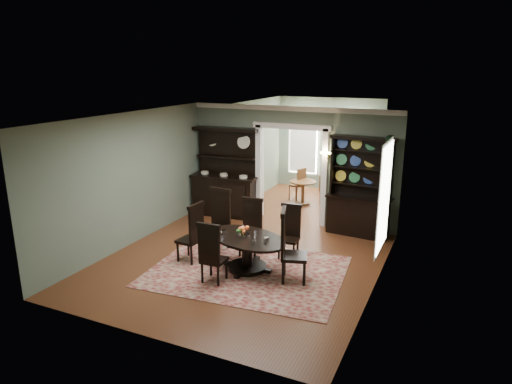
% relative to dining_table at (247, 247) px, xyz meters
% --- Properties ---
extents(room, '(5.51, 6.01, 3.01)m').
position_rel_dining_table_xyz_m(room, '(-0.28, 0.27, 1.09)').
color(room, brown).
rests_on(room, ground).
extents(parlor, '(3.51, 3.50, 3.01)m').
position_rel_dining_table_xyz_m(parlor, '(-0.28, 5.75, 1.03)').
color(parlor, brown).
rests_on(parlor, ground).
extents(doorway_trim, '(2.08, 0.25, 2.57)m').
position_rel_dining_table_xyz_m(doorway_trim, '(-0.28, 3.22, 1.13)').
color(doorway_trim, white).
rests_on(doorway_trim, floor).
extents(right_window, '(0.15, 1.47, 2.12)m').
position_rel_dining_table_xyz_m(right_window, '(2.42, 1.15, 1.11)').
color(right_window, white).
rests_on(right_window, wall_right).
extents(wall_sconce, '(0.27, 0.21, 0.21)m').
position_rel_dining_table_xyz_m(wall_sconce, '(0.67, 3.07, 1.40)').
color(wall_sconce, gold).
rests_on(wall_sconce, back_wall_right).
extents(rug, '(3.99, 3.10, 0.01)m').
position_rel_dining_table_xyz_m(rug, '(0.04, -0.10, -0.48)').
color(rug, maroon).
rests_on(rug, floor).
extents(dining_table, '(2.08, 2.08, 0.70)m').
position_rel_dining_table_xyz_m(dining_table, '(0.00, 0.00, 0.00)').
color(dining_table, black).
rests_on(dining_table, rug).
extents(centerpiece, '(1.30, 0.83, 0.21)m').
position_rel_dining_table_xyz_m(centerpiece, '(-0.09, -0.01, 0.27)').
color(centerpiece, silver).
rests_on(centerpiece, dining_table).
extents(chair_far_left, '(0.54, 0.51, 1.38)m').
position_rel_dining_table_xyz_m(chair_far_left, '(-1.06, 0.74, 0.24)').
color(chair_far_left, black).
rests_on(chair_far_left, rug).
extents(chair_far_mid, '(0.50, 0.48, 1.24)m').
position_rel_dining_table_xyz_m(chair_far_mid, '(-0.29, 0.80, 0.17)').
color(chair_far_mid, black).
rests_on(chair_far_mid, rug).
extents(chair_far_right, '(0.46, 0.44, 1.16)m').
position_rel_dining_table_xyz_m(chair_far_right, '(0.54, 0.98, 0.13)').
color(chair_far_right, black).
rests_on(chair_far_right, rug).
extents(chair_end_left, '(0.49, 0.51, 1.28)m').
position_rel_dining_table_xyz_m(chair_end_left, '(-1.18, -0.12, 0.19)').
color(chair_end_left, black).
rests_on(chair_end_left, rug).
extents(chair_end_right, '(0.63, 0.65, 1.42)m').
position_rel_dining_table_xyz_m(chair_end_right, '(0.91, -0.13, 0.26)').
color(chair_end_right, black).
rests_on(chair_end_right, rug).
extents(chair_near, '(0.47, 0.44, 1.22)m').
position_rel_dining_table_xyz_m(chair_near, '(-0.34, -0.84, 0.16)').
color(chair_near, black).
rests_on(chair_near, rug).
extents(sideboard, '(1.86, 0.77, 2.39)m').
position_rel_dining_table_xyz_m(sideboard, '(-2.07, 2.94, 0.35)').
color(sideboard, black).
rests_on(sideboard, floor).
extents(welsh_dresser, '(1.57, 0.69, 2.38)m').
position_rel_dining_table_xyz_m(welsh_dresser, '(1.56, 2.96, 0.38)').
color(welsh_dresser, black).
rests_on(welsh_dresser, floor).
extents(parlor_table, '(0.76, 0.76, 0.70)m').
position_rel_dining_table_xyz_m(parlor_table, '(-0.46, 4.73, -0.03)').
color(parlor_table, brown).
rests_on(parlor_table, parlor_floor).
extents(parlor_chair_left, '(0.48, 0.47, 1.02)m').
position_rel_dining_table_xyz_m(parlor_chair_left, '(-0.70, 5.02, 0.06)').
color(parlor_chair_left, brown).
rests_on(parlor_chair_left, parlor_floor).
extents(parlor_chair_right, '(0.42, 0.41, 0.90)m').
position_rel_dining_table_xyz_m(parlor_chair_right, '(0.08, 4.97, -0.01)').
color(parlor_chair_right, brown).
rests_on(parlor_chair_right, parlor_floor).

